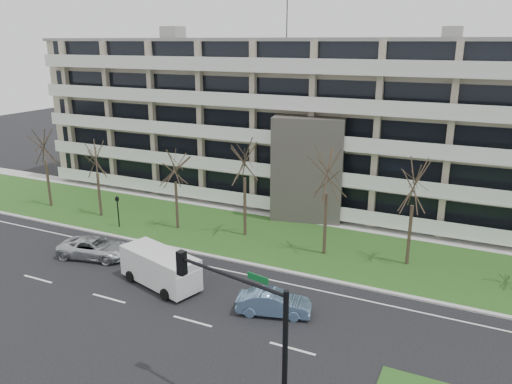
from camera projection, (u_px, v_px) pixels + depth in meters
The scene contains 17 objects.
ground at pixel (192, 321), 27.89m from camera, with size 160.00×160.00×0.00m, color black.
grass_verge at pixel (282, 240), 39.10m from camera, with size 90.00×10.00×0.06m, color #24531B.
curb at pixel (254, 265), 34.78m from camera, with size 90.00×0.35×0.12m, color #B2B2AD.
sidewalk at pixel (306, 219), 43.85m from camera, with size 90.00×2.00×0.08m, color #B2B2AD.
lane_edge_line at pixel (245, 274), 33.50m from camera, with size 90.00×0.12×0.01m, color white.
apartment_building at pixel (333, 122), 47.54m from camera, with size 60.50×15.10×18.75m.
silver_pickup at pixel (94, 248), 35.95m from camera, with size 2.40×5.20×1.44m, color silver.
blue_sedan at pixel (274, 303), 28.47m from camera, with size 1.48×4.25×1.40m, color #6E92BE.
white_van at pixel (161, 266), 31.68m from camera, with size 6.11×3.65×2.23m.
traffic_signal at pixel (246, 325), 19.62m from camera, with size 5.66×1.52×6.68m.
pedestrian_signal at pixel (118, 207), 41.45m from camera, with size 0.31×0.27×2.76m.
tree_0 at pixel (43, 143), 45.55m from camera, with size 3.92×3.92×7.85m.
tree_1 at pixel (96, 157), 43.09m from camera, with size 3.49×3.49×6.99m.
tree_2 at pixel (175, 163), 40.04m from camera, with size 3.62×3.62×7.24m.
tree_3 at pixel (245, 154), 38.26m from camera, with size 4.31×4.31×8.61m.
tree_4 at pixel (328, 169), 34.81m from camera, with size 4.14×4.14×8.29m.
tree_5 at pixel (415, 181), 33.21m from camera, with size 3.90×3.90×7.80m.
Camera 1 is at (13.81, -20.64, 15.04)m, focal length 35.00 mm.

